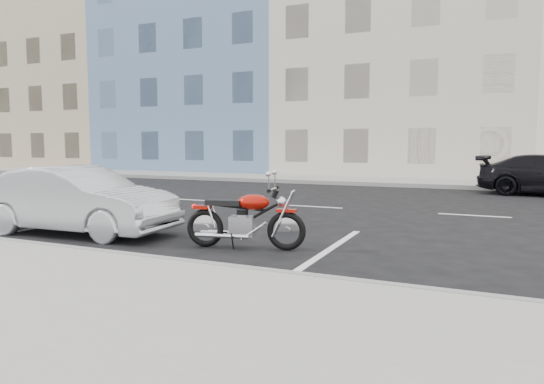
# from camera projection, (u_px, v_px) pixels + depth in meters

# --- Properties ---
(ground) EXTENTS (120.00, 120.00, 0.00)m
(ground) POSITION_uv_depth(u_px,v_px,m) (388.00, 211.00, 12.23)
(ground) COLOR black
(ground) RESTS_ON ground
(sidewalk_far) EXTENTS (80.00, 3.40, 0.15)m
(sidewalk_far) POSITION_uv_depth(u_px,v_px,m) (314.00, 179.00, 22.15)
(sidewalk_far) COLOR gray
(sidewalk_far) RESTS_ON ground
(curb_far) EXTENTS (80.00, 0.12, 0.16)m
(curb_far) POSITION_uv_depth(u_px,v_px,m) (301.00, 182.00, 20.61)
(curb_far) COLOR gray
(curb_far) RESTS_ON ground
(bldg_far_west) EXTENTS (12.00, 12.00, 12.00)m
(bldg_far_west) POSITION_uv_depth(u_px,v_px,m) (87.00, 87.00, 37.01)
(bldg_far_west) COLOR tan
(bldg_far_west) RESTS_ON ground
(bldg_blue) EXTENTS (12.00, 12.00, 13.00)m
(bldg_blue) POSITION_uv_depth(u_px,v_px,m) (224.00, 71.00, 32.08)
(bldg_blue) COLOR slate
(bldg_blue) RESTS_ON ground
(bldg_cream) EXTENTS (12.00, 12.00, 11.50)m
(bldg_cream) POSITION_uv_depth(u_px,v_px,m) (410.00, 72.00, 27.28)
(bldg_cream) COLOR beige
(bldg_cream) RESTS_ON ground
(motorcycle) EXTENTS (1.95, 0.75, 0.99)m
(motorcycle) POSITION_uv_depth(u_px,v_px,m) (288.00, 222.00, 7.63)
(motorcycle) COLOR black
(motorcycle) RESTS_ON ground
(sedan_silver) EXTENTS (3.91, 1.54, 1.27)m
(sedan_silver) POSITION_uv_depth(u_px,v_px,m) (78.00, 200.00, 9.08)
(sedan_silver) COLOR #AFB4B7
(sedan_silver) RESTS_ON ground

